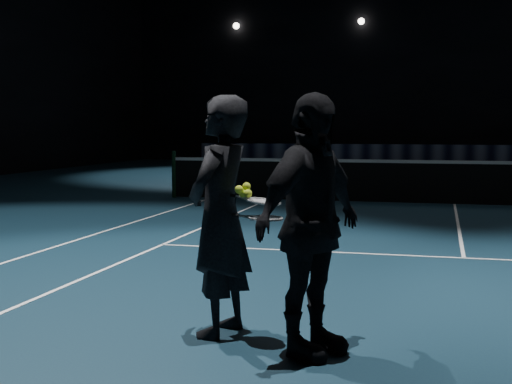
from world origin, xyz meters
The scene contains 13 objects.
floor centered at (0.00, 0.00, 0.00)m, with size 36.00×36.00×0.00m, color black.
wall_back centered at (0.00, 18.00, 5.00)m, with size 30.00×30.00×0.00m, color black.
court_lines centered at (0.00, 0.00, 0.00)m, with size 10.98×23.78×0.01m, color white, non-canonical shape.
net_post_left centered at (-6.40, 0.00, 0.55)m, with size 0.10×0.10×1.10m, color black.
net_mesh centered at (0.00, 0.00, 0.45)m, with size 12.80×0.02×0.86m, color black.
net_tape centered at (0.00, 0.00, 0.92)m, with size 12.80×0.03×0.07m, color white.
sponsor_backdrop centered at (0.00, 15.50, 0.45)m, with size 22.00×0.15×0.90m, color black.
fixtures_far centered at (0.00, 17.80, 6.50)m, with size 20.00×0.30×0.30m, color white, non-canonical shape.
player_a centered at (-2.01, -10.35, 0.96)m, with size 0.70×0.46×1.92m, color black.
player_b centered at (-1.23, -10.67, 0.96)m, with size 1.13×0.47×1.92m, color black.
racket_lower centered at (-1.60, -10.52, 0.98)m, with size 0.68×0.22×0.03m, color black, non-canonical shape.
racket_upper centered at (-1.63, -10.47, 1.10)m, with size 0.68×0.22×0.03m, color black, non-canonical shape.
tennis_balls centered at (-1.77, -10.44, 1.18)m, with size 0.12×0.10×0.12m, color #A1CD2B, non-canonical shape.
Camera 1 is at (-0.32, -15.74, 1.68)m, focal length 50.00 mm.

